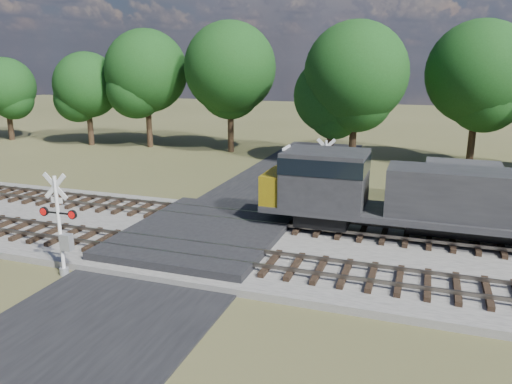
% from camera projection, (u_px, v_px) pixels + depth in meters
% --- Properties ---
extents(ground, '(160.00, 160.00, 0.00)m').
position_uv_depth(ground, '(202.00, 244.00, 23.22)').
color(ground, '#434525').
rests_on(ground, ground).
extents(ballast_bed, '(140.00, 10.00, 0.30)m').
position_uv_depth(ballast_bed, '(428.00, 265.00, 20.48)').
color(ballast_bed, gray).
rests_on(ballast_bed, ground).
extents(road, '(7.00, 60.00, 0.08)m').
position_uv_depth(road, '(201.00, 243.00, 23.21)').
color(road, black).
rests_on(road, ground).
extents(crossing_panel, '(7.00, 9.00, 0.62)m').
position_uv_depth(crossing_panel, '(206.00, 234.00, 23.60)').
color(crossing_panel, '#262628').
rests_on(crossing_panel, ground).
extents(track_near, '(140.00, 2.60, 0.33)m').
position_uv_depth(track_near, '(250.00, 260.00, 20.30)').
color(track_near, black).
rests_on(track_near, ballast_bed).
extents(track_far, '(140.00, 2.60, 0.33)m').
position_uv_depth(track_far, '(284.00, 223.00, 24.87)').
color(track_far, black).
rests_on(track_far, ballast_bed).
extents(crossing_signal_near, '(1.68, 0.36, 4.18)m').
position_uv_depth(crossing_signal_near, '(62.00, 234.00, 19.39)').
color(crossing_signal_near, silver).
rests_on(crossing_signal_near, ground).
extents(crossing_signal_far, '(1.69, 0.37, 4.20)m').
position_uv_depth(crossing_signal_far, '(323.00, 182.00, 27.58)').
color(crossing_signal_far, silver).
rests_on(crossing_signal_far, ground).
extents(equipment_shed, '(4.10, 4.10, 2.74)m').
position_uv_depth(equipment_shed, '(462.00, 190.00, 27.41)').
color(equipment_shed, '#4C3720').
rests_on(equipment_shed, ground).
extents(treeline, '(82.62, 12.39, 11.69)m').
position_uv_depth(treeline, '(411.00, 79.00, 38.03)').
color(treeline, black).
rests_on(treeline, ground).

